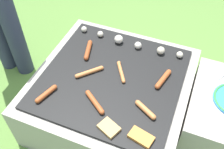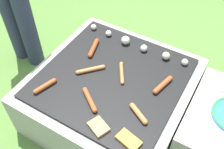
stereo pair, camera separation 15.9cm
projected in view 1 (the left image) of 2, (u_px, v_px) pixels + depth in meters
ground_plane at (112, 111)px, 1.89m from camera, size 14.00×14.00×0.00m
grill at (112, 96)px, 1.75m from camera, size 0.94×0.94×0.38m
side_ledge at (224, 120)px, 1.62m from camera, size 0.47×0.59×0.38m
sausage_front_center at (145, 110)px, 1.43m from camera, size 0.14×0.09×0.03m
sausage_back_left at (121, 72)px, 1.62m from camera, size 0.11×0.16×0.02m
sausage_mid_right at (46, 94)px, 1.50m from camera, size 0.07×0.15×0.03m
sausage_back_right at (163, 79)px, 1.58m from camera, size 0.07×0.17×0.03m
sausage_mid_left at (95, 102)px, 1.46m from camera, size 0.16×0.12×0.03m
sausage_front_left at (89, 72)px, 1.62m from camera, size 0.14×0.15×0.03m
sausage_front_right at (88, 50)px, 1.75m from camera, size 0.07×0.18×0.03m
bread_slice_left at (109, 128)px, 1.36m from camera, size 0.13×0.11×0.02m
bread_slice_right at (141, 137)px, 1.32m from camera, size 0.14×0.10×0.02m
mushroom_row at (131, 43)px, 1.79m from camera, size 0.74×0.07×0.06m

